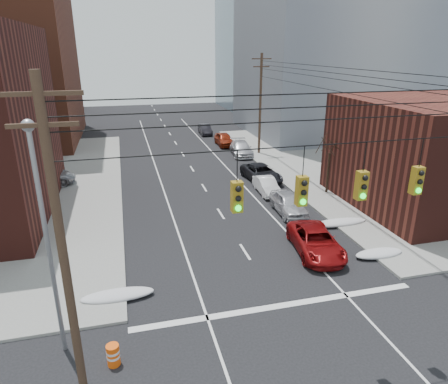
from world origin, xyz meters
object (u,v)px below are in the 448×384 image
parked_car_b (267,186)px  parked_car_c (261,173)px  parked_car_d (241,148)px  lot_car_a (27,190)px  parked_car_e (224,139)px  red_pickup (316,241)px  parked_car_f (205,129)px  lot_car_b (42,178)px  parked_car_a (288,203)px  construction_barrel (113,355)px

parked_car_b → parked_car_c: (0.67, 3.21, 0.08)m
parked_car_d → lot_car_a: bearing=-149.6°
parked_car_b → parked_car_e: (0.91, 17.67, 0.13)m
red_pickup → parked_car_f: (0.78, 35.55, -0.04)m
parked_car_b → lot_car_b: lot_car_b is taller
parked_car_a → parked_car_d: parked_car_a is taller
lot_car_a → parked_car_d: bearing=-52.6°
parked_car_d → lot_car_b: bearing=-155.4°
parked_car_e → lot_car_a: bearing=-144.1°
parked_car_d → parked_car_f: bearing=104.0°
parked_car_d → construction_barrel: parked_car_d is taller
parked_car_d → parked_car_e: size_ratio=1.14×
red_pickup → parked_car_a: 6.06m
red_pickup → parked_car_e: bearing=94.5°
parked_car_b → parked_car_a: bearing=-87.3°
parked_car_b → construction_barrel: 20.84m
parked_car_a → parked_car_e: (0.86, 22.17, 0.01)m
parked_car_f → construction_barrel: 43.60m
construction_barrel → parked_car_e: bearing=68.9°
parked_car_b → lot_car_b: bearing=163.6°
parked_car_a → construction_barrel: size_ratio=5.10×
lot_car_a → construction_barrel: (6.76, -20.27, -0.31)m
parked_car_d → parked_car_f: 12.51m
parked_car_b → parked_car_d: (1.60, 12.63, 0.10)m
parked_car_f → lot_car_a: lot_car_a is taller
parked_car_a → lot_car_a: parked_car_a is taller
parked_car_a → parked_car_b: 4.51m
parked_car_b → parked_car_d: parked_car_d is taller
parked_car_e → lot_car_b: size_ratio=0.84×
parked_car_a → parked_car_f: 29.54m
red_pickup → parked_car_c: size_ratio=0.99×
parked_car_a → lot_car_b: (-18.40, 10.65, 0.13)m
parked_car_b → parked_car_f: 25.04m
parked_car_c → construction_barrel: (-13.04, -19.99, -0.28)m
red_pickup → parked_car_a: bearing=90.1°
parked_car_d → lot_car_a: (-20.73, -9.13, 0.01)m
red_pickup → lot_car_b: 24.22m
construction_barrel → lot_car_b: bearing=104.6°
red_pickup → parked_car_f: red_pickup is taller
parked_car_d → construction_barrel: bearing=-108.8°
parked_car_b → parked_car_c: size_ratio=0.75×
parked_car_e → lot_car_a: parked_car_e is taller
parked_car_f → construction_barrel: bearing=-105.2°
parked_car_b → parked_car_d: size_ratio=0.76×
lot_car_a → construction_barrel: 21.37m
parked_car_f → construction_barrel: parked_car_f is taller
parked_car_c → construction_barrel: parked_car_c is taller
parked_car_e → parked_car_f: size_ratio=1.10×
parked_car_a → parked_car_d: (1.56, 17.13, -0.01)m
parked_car_b → parked_car_d: bearing=84.9°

